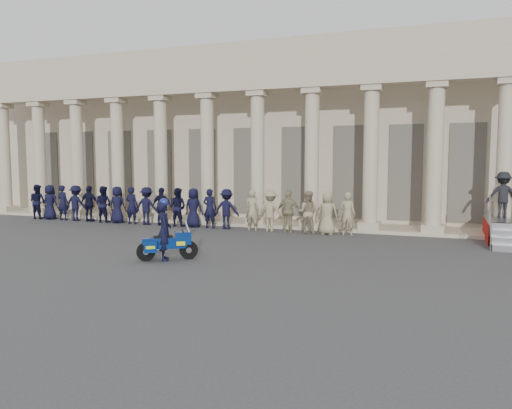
{
  "coord_description": "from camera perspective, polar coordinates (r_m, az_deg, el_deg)",
  "views": [
    {
      "loc": [
        6.9,
        -13.85,
        3.2
      ],
      "look_at": [
        0.79,
        2.28,
        1.6
      ],
      "focal_mm": 35.0,
      "sensor_mm": 36.0,
      "label": 1
    }
  ],
  "objects": [
    {
      "name": "rider",
      "position": [
        15.91,
        -10.44,
        -2.85
      ],
      "size": [
        0.75,
        0.82,
        1.97
      ],
      "rotation": [
        0.0,
        0.0,
        2.16
      ],
      "color": "black",
      "rests_on": "ground"
    },
    {
      "name": "motorcycle",
      "position": [
        15.98,
        -10.03,
        -4.39
      ],
      "size": [
        1.66,
        1.33,
        1.23
      ],
      "rotation": [
        0.0,
        0.0,
        0.59
      ],
      "color": "black",
      "rests_on": "ground"
    },
    {
      "name": "ground",
      "position": [
        15.81,
        -5.65,
        -6.41
      ],
      "size": [
        90.0,
        90.0,
        0.0
      ],
      "primitive_type": "plane",
      "color": "#38383B",
      "rests_on": "ground"
    },
    {
      "name": "officer_rank",
      "position": [
        23.98,
        -9.91,
        -0.26
      ],
      "size": [
        17.24,
        0.69,
        1.82
      ],
      "color": "black",
      "rests_on": "ground"
    },
    {
      "name": "building",
      "position": [
        29.45,
        7.24,
        7.83
      ],
      "size": [
        40.0,
        12.5,
        9.0
      ],
      "color": "tan",
      "rests_on": "ground"
    }
  ]
}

